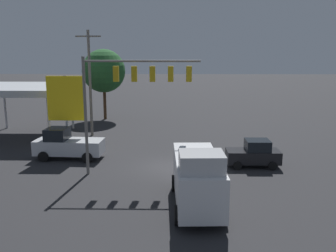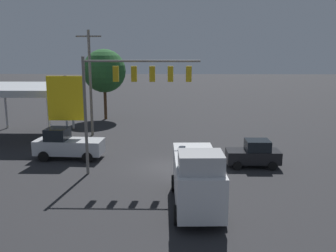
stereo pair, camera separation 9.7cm
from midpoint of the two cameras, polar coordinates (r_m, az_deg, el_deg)
name	(u,v)px [view 2 (the right image)]	position (r m, az deg, el deg)	size (l,w,h in m)	color
ground_plane	(167,166)	(27.34, 0.02, -6.17)	(200.00, 200.00, 0.00)	#262628
traffic_signal_assembly	(132,85)	(24.58, -5.42, 6.31)	(7.66, 0.43, 7.91)	slate
utility_pole	(90,81)	(36.88, -11.68, 6.74)	(2.40, 0.26, 10.12)	slate
gas_station_canopy	(23,89)	(38.36, -21.10, 5.24)	(8.36, 8.76, 4.94)	#B2B7BC
price_sign	(66,101)	(30.48, -15.19, 3.76)	(2.90, 0.27, 6.32)	#B7B7BC
hatchback_crossing	(254,154)	(27.78, 13.06, -4.15)	(3.80, 1.96, 1.97)	black
delivery_truck	(197,177)	(20.12, 4.53, -7.78)	(2.74, 6.88, 3.58)	silver
pickup_parked	(67,144)	(30.02, -15.00, -2.74)	(5.31, 2.52, 2.40)	silver
street_tree	(104,71)	(45.43, -9.63, 8.27)	(5.12, 5.12, 8.37)	#4C331E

